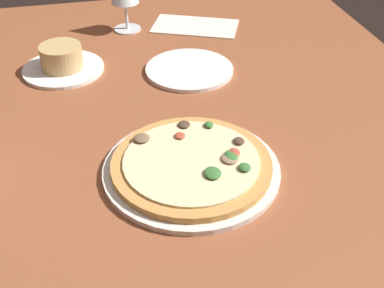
% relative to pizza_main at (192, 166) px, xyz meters
% --- Properties ---
extents(dining_table, '(1.50, 1.10, 0.04)m').
position_rel_pizza_main_xyz_m(dining_table, '(0.07, -0.02, -0.03)').
color(dining_table, brown).
rests_on(dining_table, ground).
extents(pizza_main, '(0.30, 0.30, 0.03)m').
position_rel_pizza_main_xyz_m(pizza_main, '(0.00, 0.00, 0.00)').
color(pizza_main, silver).
rests_on(pizza_main, dining_table).
extents(ramekin_on_saucer, '(0.18, 0.18, 0.06)m').
position_rel_pizza_main_xyz_m(ramekin_on_saucer, '(0.41, 0.20, 0.01)').
color(ramekin_on_saucer, white).
rests_on(ramekin_on_saucer, dining_table).
extents(side_plate, '(0.19, 0.19, 0.01)m').
position_rel_pizza_main_xyz_m(side_plate, '(0.34, -0.07, -0.01)').
color(side_plate, white).
rests_on(side_plate, dining_table).
extents(paper_menu, '(0.20, 0.25, 0.00)m').
position_rel_pizza_main_xyz_m(paper_menu, '(0.58, -0.14, -0.01)').
color(paper_menu, silver).
rests_on(paper_menu, dining_table).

